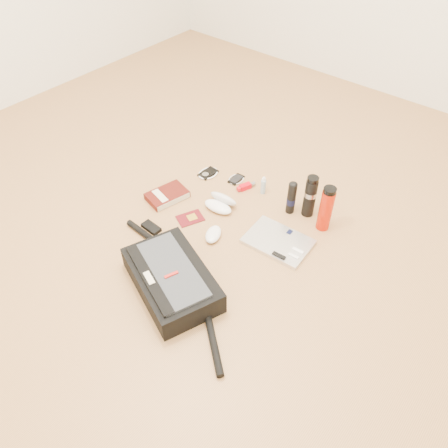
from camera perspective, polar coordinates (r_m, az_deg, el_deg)
The scene contains 14 objects.
ground at distance 2.16m, azimuth -1.56°, elevation -2.55°, with size 4.00×4.00×0.00m, color #A97846.
messenger_bag at distance 1.95m, azimuth -6.90°, elevation -7.11°, with size 0.91×0.44×0.13m.
laptop at distance 2.17m, azimuth 7.09°, elevation -2.30°, with size 0.33×0.24×0.03m.
book at distance 2.41m, azimuth -7.43°, elevation 3.71°, with size 0.19×0.24×0.04m.
passport at distance 2.29m, azimuth -4.42°, elevation 0.76°, with size 0.14×0.16×0.01m.
mouse at distance 2.17m, azimuth -1.42°, elevation -1.35°, with size 0.12×0.14×0.04m.
sunglasses_case at distance 2.33m, azimuth -0.45°, elevation 2.79°, with size 0.17×0.15×0.09m.
ipod at distance 2.57m, azimuth -2.09°, elevation 6.64°, with size 0.10×0.12×0.01m.
phone at distance 2.53m, azimuth 1.61°, elevation 5.87°, with size 0.08×0.10×0.01m.
inhaler at distance 2.46m, azimuth 2.90°, elevation 4.94°, with size 0.06×0.11×0.03m.
spray_bottle at distance 2.42m, azimuth 5.15°, elevation 4.97°, with size 0.03×0.03×0.11m.
aerosol_can at distance 2.29m, azimuth 8.80°, elevation 3.44°, with size 0.05×0.05×0.20m.
thermos_black at distance 2.27m, azimuth 11.18°, elevation 3.59°, with size 0.07×0.07×0.24m.
thermos_red at distance 2.21m, azimuth 13.17°, elevation 1.96°, with size 0.09×0.09×0.26m.
Camera 1 is at (0.99, -1.10, 1.57)m, focal length 35.00 mm.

